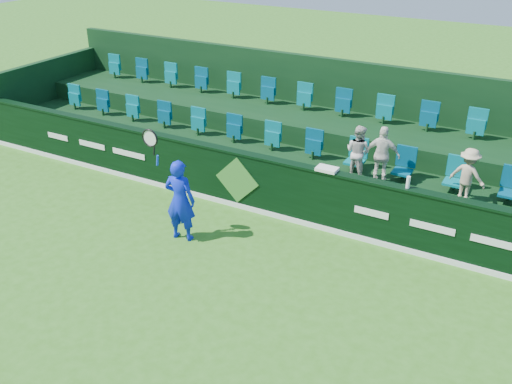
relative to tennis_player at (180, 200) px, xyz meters
The scene contains 13 objects.
ground 2.41m from the tennis_player, 81.20° to the right, with size 60.00×60.00×0.00m, color #326C19.
sponsor_hoarding 1.83m from the tennis_player, 79.00° to the left, with size 16.00×0.25×1.35m.
stand_tier_front 2.94m from the tennis_player, 83.20° to the left, with size 16.00×2.00×0.80m, color black.
stand_tier_back 4.80m from the tennis_player, 85.89° to the left, with size 16.00×1.80×1.30m, color black.
stand_rear 5.25m from the tennis_player, 86.24° to the left, with size 16.00×4.10×2.60m.
seat_row_front 3.31m from the tennis_player, 84.03° to the left, with size 13.50×0.50×0.60m, color #056D75.
seat_row_back 5.14m from the tennis_player, 86.13° to the left, with size 13.50×0.50×0.60m, color #056D75.
tennis_player is the anchor object (origin of this frame).
spectator_left 3.97m from the tennis_player, 47.45° to the left, with size 0.58×0.45×1.20m, color beige.
spectator_middle 4.35m from the tennis_player, 42.19° to the left, with size 0.74×0.31×1.27m, color silver.
spectator_right 5.76m from the tennis_player, 30.34° to the left, with size 0.73×0.42×1.13m, color tan.
towel 3.04m from the tennis_player, 36.50° to the left, with size 0.43×0.28×0.06m, color white.
drinks_bottle 4.47m from the tennis_player, 23.70° to the left, with size 0.08×0.08×0.24m, color white.
Camera 1 is at (5.89, -5.90, 6.16)m, focal length 40.00 mm.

